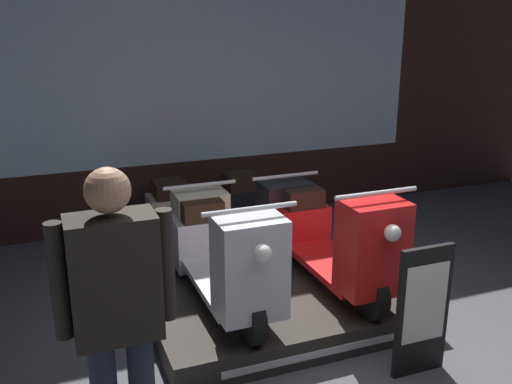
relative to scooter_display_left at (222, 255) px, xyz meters
name	(u,v)px	position (x,y,z in m)	size (l,w,h in m)	color
shop_wall_back	(203,76)	(0.56, 2.33, 1.02)	(8.91, 0.09, 3.20)	#331E19
display_platform	(277,303)	(0.44, 0.02, -0.48)	(1.96, 1.44, 0.21)	#2D2823
scooter_display_left	(222,255)	(0.00, 0.00, 0.00)	(0.61, 1.62, 0.91)	black
scooter_display_right	(332,238)	(0.88, 0.00, 0.00)	(0.61, 1.62, 0.91)	black
scooter_backrow_0	(185,223)	(0.04, 1.28, -0.21)	(0.61, 1.62, 0.91)	black
scooter_backrow_1	(261,213)	(0.81, 1.28, -0.21)	(0.61, 1.62, 0.91)	black
person_left_browsing	(117,306)	(-0.88, -1.13, 0.34)	(0.56, 0.23, 1.59)	#232838
price_sign_board	(423,311)	(1.00, -0.99, -0.14)	(0.38, 0.04, 0.88)	black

